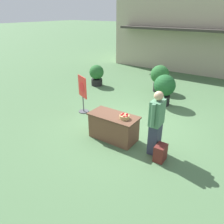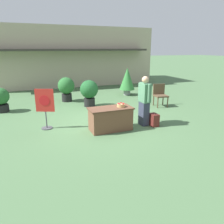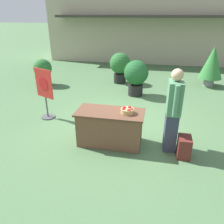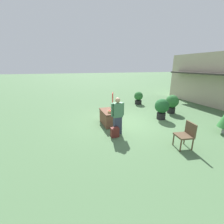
{
  "view_description": "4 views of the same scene",
  "coord_description": "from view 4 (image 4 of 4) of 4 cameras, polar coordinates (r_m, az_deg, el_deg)",
  "views": [
    {
      "loc": [
        2.98,
        -5.34,
        3.35
      ],
      "look_at": [
        -0.24,
        -0.65,
        0.69
      ],
      "focal_mm": 35.0,
      "sensor_mm": 36.0,
      "label": 1
    },
    {
      "loc": [
        -2.45,
        -7.05,
        2.55
      ],
      "look_at": [
        0.02,
        -0.89,
        0.6
      ],
      "focal_mm": 35.0,
      "sensor_mm": 36.0,
      "label": 2
    },
    {
      "loc": [
        0.84,
        -4.83,
        2.56
      ],
      "look_at": [
        -0.05,
        -0.57,
        0.59
      ],
      "focal_mm": 35.0,
      "sensor_mm": 36.0,
      "label": 3
    },
    {
      "loc": [
        7.05,
        -3.09,
        2.95
      ],
      "look_at": [
        -0.04,
        -0.68,
        0.65
      ],
      "focal_mm": 24.0,
      "sensor_mm": 36.0,
      "label": 4
    }
  ],
  "objects": [
    {
      "name": "display_table",
      "position": [
        7.85,
        -1.34,
        -2.09
      ],
      "size": [
        1.39,
        0.67,
        0.74
      ],
      "color": "brown",
      "rests_on": "ground_plane"
    },
    {
      "name": "ground_plane",
      "position": [
        8.25,
        4.57,
        -3.94
      ],
      "size": [
        120.0,
        120.0,
        0.0
      ],
      "primitive_type": "plane",
      "color": "#4C7047"
    },
    {
      "name": "poster_board",
      "position": [
        9.76,
        0.25,
        3.91
      ],
      "size": [
        0.56,
        0.36,
        1.32
      ],
      "rotation": [
        0.0,
        0.0,
        -1.99
      ],
      "color": "#4C4C51",
      "rests_on": "ground_plane"
    },
    {
      "name": "backpack",
      "position": [
        6.54,
        1.07,
        -7.72
      ],
      "size": [
        0.24,
        0.34,
        0.42
      ],
      "color": "maroon",
      "rests_on": "ground_plane"
    },
    {
      "name": "potted_plant_near_left",
      "position": [
        10.41,
        21.9,
        3.34
      ],
      "size": [
        0.81,
        0.81,
        1.19
      ],
      "color": "black",
      "rests_on": "ground_plane"
    },
    {
      "name": "patio_chair",
      "position": [
        6.22,
        26.48,
        -7.39
      ],
      "size": [
        0.63,
        0.63,
        0.99
      ],
      "rotation": [
        0.0,
        0.0,
        4.55
      ],
      "color": "brown",
      "rests_on": "ground_plane"
    },
    {
      "name": "apple_basket",
      "position": [
        7.39,
        -0.63,
        0.17
      ],
      "size": [
        0.26,
        0.26,
        0.13
      ],
      "color": "tan",
      "rests_on": "display_table"
    },
    {
      "name": "person_visitor",
      "position": [
        6.61,
        2.13,
        -1.46
      ],
      "size": [
        0.27,
        0.61,
        1.67
      ],
      "rotation": [
        0.0,
        0.0,
        -3.12
      ],
      "color": "#33384C",
      "rests_on": "ground_plane"
    },
    {
      "name": "potted_plant_far_right",
      "position": [
        12.24,
        10.04,
        5.51
      ],
      "size": [
        0.69,
        0.69,
        1.0
      ],
      "color": "black",
      "rests_on": "ground_plane"
    },
    {
      "name": "potted_plant_far_left",
      "position": [
        9.0,
        18.47,
        1.68
      ],
      "size": [
        0.81,
        0.81,
        1.19
      ],
      "color": "black",
      "rests_on": "ground_plane"
    }
  ]
}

